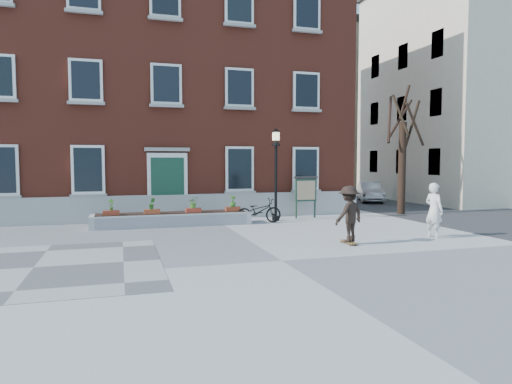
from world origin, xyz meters
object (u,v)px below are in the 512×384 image
object	(u,v)px
bystander	(434,210)
skateboarder	(349,214)
lamp_post	(276,161)
parked_car	(370,192)
bicycle	(259,211)
notice_board	(306,190)

from	to	relation	value
bystander	skateboarder	xyz separation A→B (m)	(-3.30, -0.27, 0.02)
skateboarder	lamp_post	bearing A→B (deg)	93.54
bystander	lamp_post	bearing A→B (deg)	20.59
parked_car	bystander	xyz separation A→B (m)	(-4.92, -12.30, 0.30)
lamp_post	bicycle	bearing A→B (deg)	-147.28
bicycle	skateboarder	distance (m)	5.41
bystander	notice_board	world-z (taller)	notice_board
bystander	lamp_post	distance (m)	6.87
parked_car	lamp_post	distance (m)	11.07
bicycle	parked_car	world-z (taller)	parked_car
lamp_post	skateboarder	size ratio (longest dim) A/B	2.17
parked_car	skateboarder	size ratio (longest dim) A/B	2.08
parked_car	bystander	distance (m)	13.25
lamp_post	notice_board	world-z (taller)	lamp_post
notice_board	skateboarder	distance (m)	6.42
parked_car	notice_board	distance (m)	9.43
bicycle	lamp_post	world-z (taller)	lamp_post
skateboarder	parked_car	bearing A→B (deg)	56.80
bystander	notice_board	distance (m)	6.39
bicycle	lamp_post	distance (m)	2.33
parked_car	lamp_post	bearing A→B (deg)	-118.04
bicycle	skateboarder	xyz separation A→B (m)	(1.31, -5.23, 0.43)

